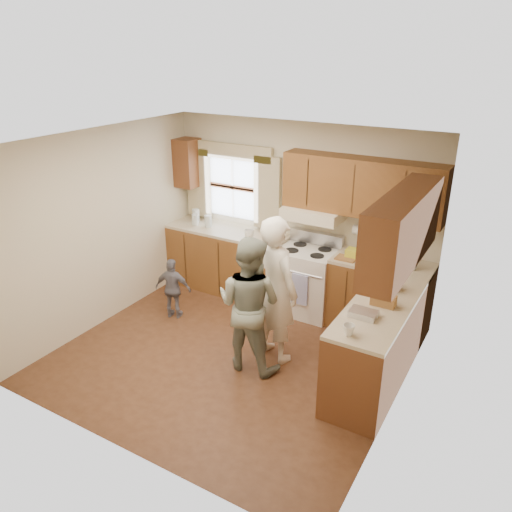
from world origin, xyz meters
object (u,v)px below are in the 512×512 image
Objects in this scene: stove at (307,280)px; woman_left at (275,289)px; child at (173,289)px; woman_right at (249,304)px.

woman_left reaches higher than stove.
child is (-1.59, 0.12, -0.45)m from woman_left.
woman_left is at bearing 159.07° from child.
woman_right is (-0.02, -1.49, 0.32)m from stove.
stove is 1.24m from woman_left.
woman_right reaches higher than stove.
child is at bearing -18.70° from woman_right.
stove is at bearing -92.85° from woman_right.
woman_left is 1.11× the size of woman_right.
stove is 1.52m from woman_right.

